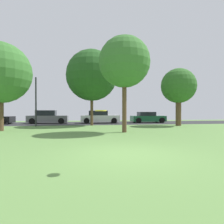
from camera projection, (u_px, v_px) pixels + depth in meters
ground_plane at (127, 154)px, 6.18m from camera, size 44.00×44.00×0.00m
road_strip at (96, 123)px, 22.00m from camera, size 44.00×6.40×0.01m
oak_tree_left at (124, 62)px, 12.55m from camera, size 3.41×3.41×6.37m
maple_tree_near at (178, 86)px, 18.16m from camera, size 3.31×3.31×5.49m
birch_tree_lone at (92, 75)px, 18.59m from camera, size 5.00×5.00×7.40m
maple_tree_far at (0, 73)px, 13.43m from camera, size 4.31×4.31×6.28m
frisbee_disc at (101, 111)px, 4.53m from camera, size 0.38×0.38×0.03m
parked_car_grey at (48, 117)px, 21.47m from camera, size 4.35×2.01×1.49m
parked_car_white at (99, 117)px, 22.09m from camera, size 4.40×2.08×1.45m
parked_car_green at (148, 118)px, 22.93m from camera, size 4.04×1.93×1.30m
street_lamp_post at (36, 102)px, 17.38m from camera, size 0.14×0.14×4.50m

